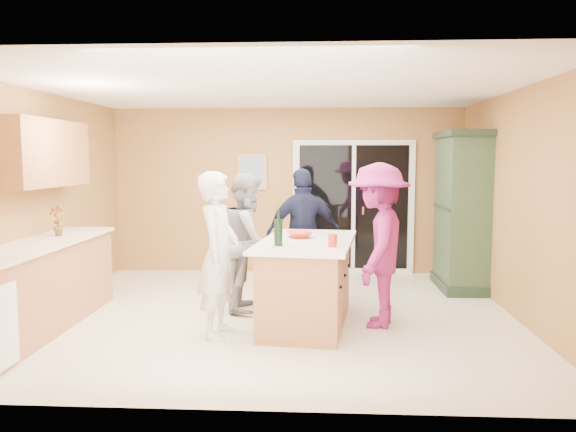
# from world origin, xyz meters

# --- Properties ---
(floor) EXTENTS (5.50, 5.50, 0.00)m
(floor) POSITION_xyz_m (0.00, 0.00, 0.00)
(floor) COLOR silver
(floor) RESTS_ON ground
(ceiling) EXTENTS (5.50, 5.00, 0.10)m
(ceiling) POSITION_xyz_m (0.00, 0.00, 2.60)
(ceiling) COLOR white
(ceiling) RESTS_ON wall_back
(wall_back) EXTENTS (5.50, 0.10, 2.60)m
(wall_back) POSITION_xyz_m (0.00, 2.50, 1.30)
(wall_back) COLOR tan
(wall_back) RESTS_ON ground
(wall_front) EXTENTS (5.50, 0.10, 2.60)m
(wall_front) POSITION_xyz_m (0.00, -2.50, 1.30)
(wall_front) COLOR tan
(wall_front) RESTS_ON ground
(wall_left) EXTENTS (0.10, 5.00, 2.60)m
(wall_left) POSITION_xyz_m (-2.75, 0.00, 1.30)
(wall_left) COLOR tan
(wall_left) RESTS_ON ground
(wall_right) EXTENTS (0.10, 5.00, 2.60)m
(wall_right) POSITION_xyz_m (2.75, 0.00, 1.30)
(wall_right) COLOR tan
(wall_right) RESTS_ON ground
(left_cabinet_run) EXTENTS (0.65, 3.05, 1.24)m
(left_cabinet_run) POSITION_xyz_m (-2.45, -1.05, 0.46)
(left_cabinet_run) COLOR #AB6842
(left_cabinet_run) RESTS_ON floor
(upper_cabinets) EXTENTS (0.35, 1.60, 0.75)m
(upper_cabinets) POSITION_xyz_m (-2.58, -0.20, 1.88)
(upper_cabinets) COLOR #AB6842
(upper_cabinets) RESTS_ON wall_left
(sliding_door) EXTENTS (1.90, 0.07, 2.10)m
(sliding_door) POSITION_xyz_m (1.05, 2.46, 1.05)
(sliding_door) COLOR silver
(sliding_door) RESTS_ON floor
(framed_picture) EXTENTS (0.46, 0.04, 0.56)m
(framed_picture) POSITION_xyz_m (-0.55, 2.48, 1.60)
(framed_picture) COLOR tan
(framed_picture) RESTS_ON wall_back
(kitchen_island) EXTENTS (1.18, 1.89, 0.94)m
(kitchen_island) POSITION_xyz_m (0.38, -0.34, 0.44)
(kitchen_island) COLOR #AB6842
(kitchen_island) RESTS_ON floor
(green_hutch) EXTENTS (0.63, 1.19, 2.19)m
(green_hutch) POSITION_xyz_m (2.49, 1.49, 1.07)
(green_hutch) COLOR #1E3021
(green_hutch) RESTS_ON floor
(woman_white) EXTENTS (0.48, 0.66, 1.69)m
(woman_white) POSITION_xyz_m (-0.50, -0.79, 0.84)
(woman_white) COLOR silver
(woman_white) RESTS_ON floor
(woman_grey) EXTENTS (0.64, 0.81, 1.65)m
(woman_grey) POSITION_xyz_m (-0.33, 0.24, 0.82)
(woman_grey) COLOR gray
(woman_grey) RESTS_ON floor
(woman_navy) EXTENTS (1.07, 0.70, 1.69)m
(woman_navy) POSITION_xyz_m (0.31, 0.81, 0.84)
(woman_navy) COLOR #171632
(woman_navy) RESTS_ON floor
(woman_magenta) EXTENTS (0.92, 1.27, 1.77)m
(woman_magenta) POSITION_xyz_m (1.15, -0.34, 0.89)
(woman_magenta) COLOR #952066
(woman_magenta) RESTS_ON floor
(serving_bowl) EXTENTS (0.34, 0.34, 0.07)m
(serving_bowl) POSITION_xyz_m (0.30, -0.18, 0.97)
(serving_bowl) COLOR red
(serving_bowl) RESTS_ON kitchen_island
(tulip_vase) EXTENTS (0.22, 0.18, 0.37)m
(tulip_vase) POSITION_xyz_m (-2.45, -0.21, 1.12)
(tulip_vase) COLOR #B11411
(tulip_vase) RESTS_ON left_cabinet_run
(tumbler_near) EXTENTS (0.09, 0.09, 0.10)m
(tumbler_near) POSITION_xyz_m (0.66, -0.60, 0.99)
(tumbler_near) COLOR red
(tumbler_near) RESTS_ON kitchen_island
(tumbler_far) EXTENTS (0.10, 0.10, 0.12)m
(tumbler_far) POSITION_xyz_m (0.65, -0.81, 1.00)
(tumbler_far) COLOR red
(tumbler_far) RESTS_ON kitchen_island
(wine_bottle) EXTENTS (0.08, 0.08, 0.37)m
(wine_bottle) POSITION_xyz_m (0.10, -0.77, 1.08)
(wine_bottle) COLOR black
(wine_bottle) RESTS_ON kitchen_island
(white_plate) EXTENTS (0.22, 0.22, 0.01)m
(white_plate) POSITION_xyz_m (0.13, -0.09, 0.94)
(white_plate) COLOR white
(white_plate) RESTS_ON kitchen_island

